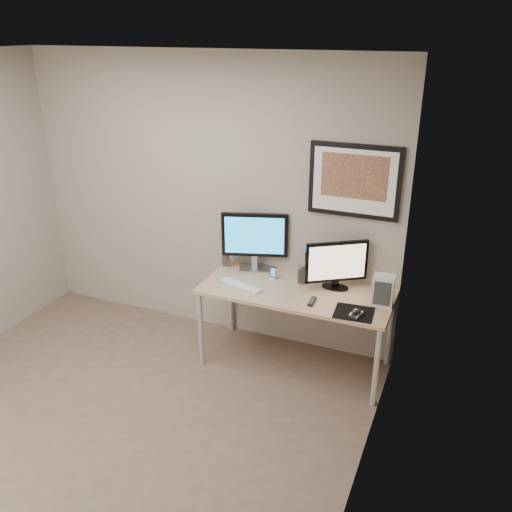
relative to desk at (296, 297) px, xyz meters
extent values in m
plane|color=brown|center=(-1.00, -1.35, -0.66)|extent=(3.60, 3.60, 0.00)
plane|color=white|center=(-1.00, -1.35, 1.94)|extent=(3.60, 3.60, 0.00)
plane|color=gray|center=(-1.00, 0.35, 0.64)|extent=(3.60, 0.00, 3.60)
plane|color=gray|center=(0.80, -1.35, 0.64)|extent=(0.00, 3.40, 3.40)
cube|color=#A1724D|center=(0.00, 0.00, 0.05)|extent=(1.60, 0.70, 0.03)
cylinder|color=silver|center=(-0.76, -0.31, -0.31)|extent=(0.04, 0.04, 0.70)
cylinder|color=silver|center=(-0.76, 0.31, -0.31)|extent=(0.04, 0.04, 0.70)
cylinder|color=silver|center=(0.76, -0.31, -0.31)|extent=(0.04, 0.04, 0.70)
cylinder|color=silver|center=(0.76, 0.31, -0.31)|extent=(0.04, 0.04, 0.70)
cube|color=black|center=(0.35, 0.33, 0.96)|extent=(0.75, 0.03, 0.60)
cube|color=silver|center=(0.35, 0.32, 0.96)|extent=(0.67, 0.00, 0.52)
cube|color=orange|center=(0.35, 0.31, 1.00)|extent=(0.54, 0.00, 0.36)
cube|color=#A5A5A9|center=(-0.48, 0.25, 0.08)|extent=(0.32, 0.26, 0.02)
cube|color=#A5A5A9|center=(-0.48, 0.25, 0.14)|extent=(0.06, 0.06, 0.12)
cube|color=black|center=(-0.48, 0.25, 0.40)|extent=(0.57, 0.21, 0.40)
cube|color=#1483BF|center=(-0.48, 0.23, 0.40)|extent=(0.50, 0.16, 0.34)
cube|color=black|center=(0.29, 0.15, 0.07)|extent=(0.26, 0.23, 0.02)
cube|color=black|center=(0.29, 0.15, 0.11)|extent=(0.07, 0.06, 0.05)
cube|color=black|center=(0.29, 0.15, 0.31)|extent=(0.46, 0.32, 0.35)
cube|color=#D1B087|center=(0.29, 0.14, 0.31)|extent=(0.41, 0.27, 0.30)
cylinder|color=#A5A5A9|center=(-0.76, 0.21, 0.15)|extent=(0.08, 0.08, 0.17)
cylinder|color=#A5A5A9|center=(-0.01, 0.14, 0.15)|extent=(0.08, 0.08, 0.16)
cube|color=black|center=(-0.26, 0.13, 0.12)|extent=(0.05, 0.05, 0.12)
cube|color=silver|center=(-0.46, -0.12, 0.07)|extent=(0.43, 0.23, 0.01)
cube|color=black|center=(0.53, -0.21, 0.07)|extent=(0.32, 0.29, 0.00)
ellipsoid|color=black|center=(0.56, -0.24, 0.09)|extent=(0.09, 0.13, 0.04)
cube|color=black|center=(0.19, -0.16, 0.08)|extent=(0.05, 0.15, 0.02)
cube|color=silver|center=(0.71, 0.01, 0.19)|extent=(0.17, 0.13, 0.25)
camera|label=1|loc=(1.24, -3.88, 2.12)|focal=38.00mm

